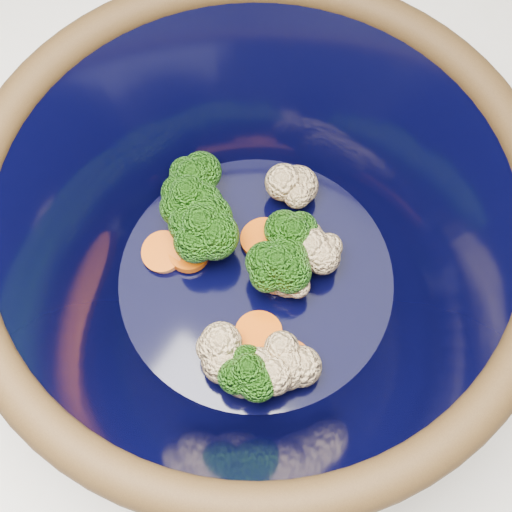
# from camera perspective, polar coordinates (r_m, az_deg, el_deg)

# --- Properties ---
(ground) EXTENTS (3.00, 3.00, 0.00)m
(ground) POSITION_cam_1_polar(r_m,az_deg,el_deg) (1.42, -0.25, -18.71)
(ground) COLOR #9E7A54
(ground) RESTS_ON ground
(counter) EXTENTS (1.20, 1.20, 0.90)m
(counter) POSITION_cam_1_polar(r_m,az_deg,el_deg) (0.97, -0.36, -16.22)
(counter) COLOR white
(counter) RESTS_ON ground
(mixing_bowl) EXTENTS (0.45, 0.45, 0.16)m
(mixing_bowl) POSITION_cam_1_polar(r_m,az_deg,el_deg) (0.47, 0.00, 0.76)
(mixing_bowl) COLOR black
(mixing_bowl) RESTS_ON counter
(vegetable_pile) EXTENTS (0.18, 0.17, 0.05)m
(vegetable_pile) POSITION_cam_1_polar(r_m,az_deg,el_deg) (0.49, -0.63, -0.58)
(vegetable_pile) COLOR #608442
(vegetable_pile) RESTS_ON mixing_bowl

